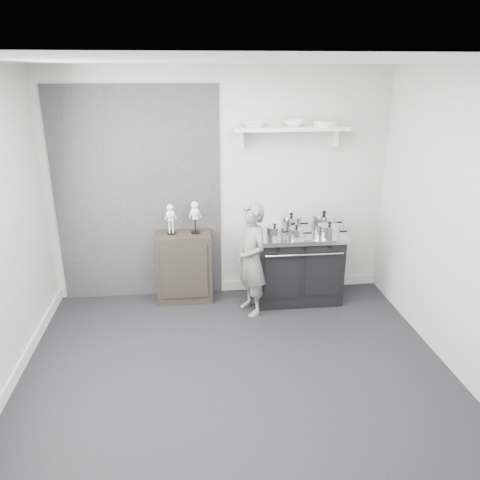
% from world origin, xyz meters
% --- Properties ---
extents(ground, '(4.00, 4.00, 0.00)m').
position_xyz_m(ground, '(0.00, 0.00, 0.00)').
color(ground, black).
rests_on(ground, ground).
extents(room_shell, '(4.02, 3.62, 2.71)m').
position_xyz_m(room_shell, '(-0.09, 0.15, 1.64)').
color(room_shell, '#B3B3B1').
rests_on(room_shell, ground).
extents(wall_shelf, '(1.30, 0.26, 0.24)m').
position_xyz_m(wall_shelf, '(0.80, 1.68, 2.01)').
color(wall_shelf, silver).
rests_on(wall_shelf, room_shell).
extents(stove, '(1.05, 0.66, 0.84)m').
position_xyz_m(stove, '(0.89, 1.48, 0.42)').
color(stove, black).
rests_on(stove, ground).
extents(side_cabinet, '(0.65, 0.38, 0.84)m').
position_xyz_m(side_cabinet, '(-0.46, 1.61, 0.42)').
color(side_cabinet, black).
rests_on(side_cabinet, ground).
extents(child, '(0.46, 0.55, 1.30)m').
position_xyz_m(child, '(0.30, 1.19, 0.65)').
color(child, slate).
rests_on(child, ground).
extents(pot_front_left, '(0.28, 0.20, 0.16)m').
position_xyz_m(pot_front_left, '(0.59, 1.37, 0.91)').
color(pot_front_left, silver).
rests_on(pot_front_left, stove).
extents(pot_back_left, '(0.33, 0.24, 0.22)m').
position_xyz_m(pot_back_left, '(0.82, 1.57, 0.93)').
color(pot_back_left, silver).
rests_on(pot_back_left, stove).
extents(pot_back_right, '(0.37, 0.29, 0.24)m').
position_xyz_m(pot_back_right, '(1.21, 1.55, 0.94)').
color(pot_back_right, silver).
rests_on(pot_back_right, stove).
extents(pot_front_right, '(0.33, 0.24, 0.19)m').
position_xyz_m(pot_front_right, '(1.20, 1.28, 0.92)').
color(pot_front_right, silver).
rests_on(pot_front_right, stove).
extents(pot_front_center, '(0.27, 0.18, 0.15)m').
position_xyz_m(pot_front_center, '(0.83, 1.31, 0.90)').
color(pot_front_center, silver).
rests_on(pot_front_center, stove).
extents(skeleton_full, '(0.11, 0.07, 0.41)m').
position_xyz_m(skeleton_full, '(-0.59, 1.61, 1.05)').
color(skeleton_full, silver).
rests_on(skeleton_full, side_cabinet).
extents(skeleton_torso, '(0.12, 0.08, 0.44)m').
position_xyz_m(skeleton_torso, '(-0.31, 1.61, 1.06)').
color(skeleton_torso, silver).
rests_on(skeleton_torso, side_cabinet).
extents(bowl_large, '(0.28, 0.28, 0.07)m').
position_xyz_m(bowl_large, '(0.37, 1.67, 2.07)').
color(bowl_large, white).
rests_on(bowl_large, wall_shelf).
extents(bowl_small, '(0.23, 0.23, 0.07)m').
position_xyz_m(bowl_small, '(0.84, 1.67, 2.08)').
color(bowl_small, white).
rests_on(bowl_small, wall_shelf).
extents(plate_stack, '(0.27, 0.27, 0.06)m').
position_xyz_m(plate_stack, '(1.19, 1.67, 2.07)').
color(plate_stack, silver).
rests_on(plate_stack, wall_shelf).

